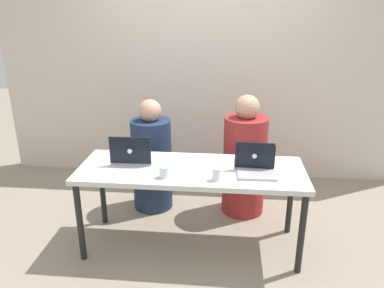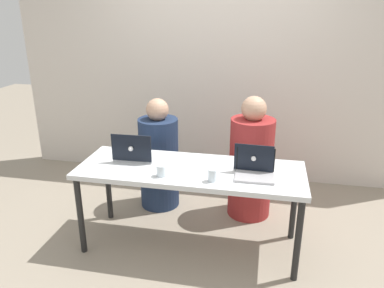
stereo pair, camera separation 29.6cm
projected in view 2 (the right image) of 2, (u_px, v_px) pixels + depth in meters
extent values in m
plane|color=gray|center=(190.00, 244.00, 3.21)|extent=(12.00, 12.00, 0.00)
cube|color=beige|center=(218.00, 77.00, 4.20)|extent=(4.67, 0.10, 2.35)
cube|color=silver|center=(190.00, 170.00, 2.98)|extent=(1.80, 0.65, 0.04)
cylinder|color=black|center=(80.00, 216.00, 3.01)|extent=(0.05, 0.05, 0.67)
cylinder|color=black|center=(298.00, 241.00, 2.69)|extent=(0.05, 0.05, 0.67)
cylinder|color=black|center=(108.00, 186.00, 3.51)|extent=(0.05, 0.05, 0.67)
cylinder|color=black|center=(294.00, 204.00, 3.19)|extent=(0.05, 0.05, 0.67)
cylinder|color=#1D2C4A|center=(159.00, 163.00, 3.72)|extent=(0.42, 0.42, 0.91)
sphere|color=tan|center=(157.00, 110.00, 3.53)|extent=(0.22, 0.22, 0.22)
cylinder|color=maroon|center=(250.00, 168.00, 3.54)|extent=(0.41, 0.41, 0.96)
sphere|color=tan|center=(254.00, 109.00, 3.34)|extent=(0.23, 0.23, 0.23)
cube|color=#B3B0B4|center=(254.00, 177.00, 2.79)|extent=(0.29, 0.21, 0.02)
cube|color=black|center=(256.00, 159.00, 2.85)|extent=(0.29, 0.02, 0.19)
sphere|color=white|center=(256.00, 159.00, 2.86)|extent=(0.03, 0.03, 0.03)
cube|color=#ADB1B3|center=(254.00, 166.00, 2.99)|extent=(0.31, 0.24, 0.02)
cube|color=black|center=(254.00, 158.00, 2.84)|extent=(0.30, 0.02, 0.21)
sphere|color=white|center=(254.00, 159.00, 2.83)|extent=(0.04, 0.04, 0.04)
cube|color=silver|center=(137.00, 156.00, 3.18)|extent=(0.34, 0.25, 0.02)
cube|color=black|center=(131.00, 148.00, 3.02)|extent=(0.33, 0.02, 0.22)
sphere|color=white|center=(131.00, 149.00, 3.01)|extent=(0.04, 0.04, 0.04)
cylinder|color=silver|center=(161.00, 171.00, 2.81)|extent=(0.07, 0.07, 0.09)
cylinder|color=silver|center=(161.00, 173.00, 2.82)|extent=(0.06, 0.06, 0.05)
cylinder|color=silver|center=(212.00, 175.00, 2.73)|extent=(0.06, 0.06, 0.09)
cylinder|color=silver|center=(212.00, 178.00, 2.74)|extent=(0.05, 0.05, 0.05)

